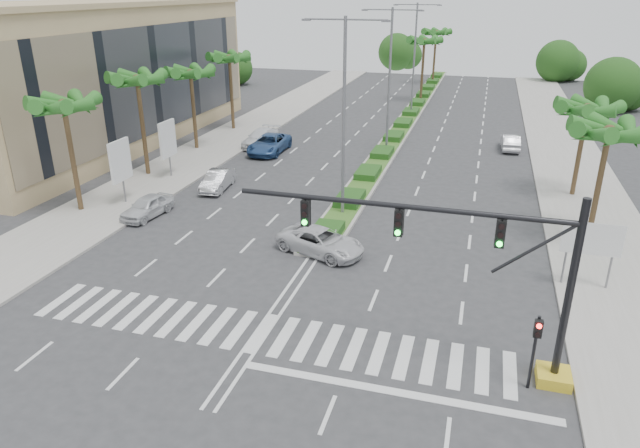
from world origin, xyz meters
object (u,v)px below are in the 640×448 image
Objects in this scene: car_parked_c at (269,144)px; car_crossing at (321,241)px; car_parked_d at (261,138)px; car_parked_b at (218,180)px; car_right at (510,142)px; car_parked_a at (147,207)px.

car_crossing is at bearing -62.54° from car_parked_c.
car_parked_c is 2.52m from car_parked_d.
car_crossing is at bearing -44.70° from car_parked_b.
car_right is at bearing 17.76° from car_parked_c.
car_parked_b is 0.72× the size of car_parked_c.
car_crossing is (10.08, -8.22, 0.01)m from car_parked_b.
car_crossing reaches higher than car_parked_a.
car_parked_d reaches higher than car_right.
car_parked_a is 32.26m from car_right.
car_crossing is 1.16× the size of car_right.
car_parked_c is at bearing 90.24° from car_parked_a.
car_parked_c is 1.15× the size of car_crossing.
car_parked_b is at bearing 70.02° from car_crossing.
car_right is at bearing 16.00° from car_parked_d.
car_parked_b is 0.83× the size of car_crossing.
car_parked_b is (1.95, 6.10, 0.00)m from car_parked_a.
car_parked_c is at bearing 16.20° from car_right.
car_right reaches higher than car_parked_b.
car_crossing is at bearing -57.14° from car_parked_d.
car_parked_a is at bearing 43.63° from car_right.
car_parked_d is at bearing 10.16° from car_right.
car_parked_d reaches higher than car_parked_b.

